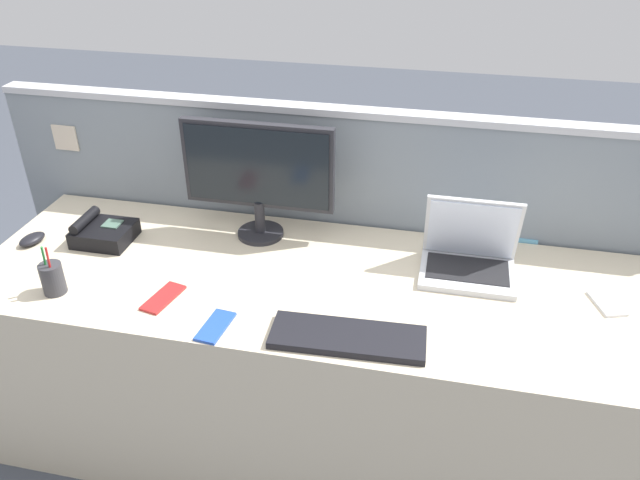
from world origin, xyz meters
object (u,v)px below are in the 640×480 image
pen_cup (53,278)px  cell_phone_white_slab (607,303)px  laptop (469,253)px  computer_mouse_right_hand (32,239)px  cell_phone_red_case (163,298)px  keyboard_main (348,337)px  cell_phone_blue_case (215,326)px  desktop_monitor (258,172)px  desk_phone (103,232)px

pen_cup → cell_phone_white_slab: (1.67, 0.29, -0.05)m
laptop → computer_mouse_right_hand: 1.51m
laptop → cell_phone_red_case: size_ratio=1.95×
keyboard_main → cell_phone_blue_case: keyboard_main is taller
laptop → cell_phone_blue_case: 0.84m
desktop_monitor → cell_phone_white_slab: (1.15, -0.18, -0.24)m
pen_cup → cell_phone_white_slab: bearing=10.0°
desktop_monitor → keyboard_main: size_ratio=1.22×
desktop_monitor → cell_phone_white_slab: size_ratio=4.18×
keyboard_main → laptop: bearing=50.5°
computer_mouse_right_hand → pen_cup: bearing=-29.9°
pen_cup → cell_phone_red_case: (0.34, 0.04, -0.05)m
desk_phone → cell_phone_blue_case: (0.56, -0.38, -0.03)m
computer_mouse_right_hand → cell_phone_red_case: computer_mouse_right_hand is taller
desktop_monitor → cell_phone_red_case: desktop_monitor is taller
desktop_monitor → laptop: bearing=-6.7°
computer_mouse_right_hand → cell_phone_white_slab: computer_mouse_right_hand is taller
laptop → cell_phone_white_slab: laptop is taller
desktop_monitor → pen_cup: 0.74m
desktop_monitor → pen_cup: desktop_monitor is taller
keyboard_main → cell_phone_red_case: keyboard_main is taller
laptop → computer_mouse_right_hand: size_ratio=3.02×
desk_phone → desktop_monitor: bearing=17.0°
cell_phone_blue_case → keyboard_main: bearing=10.0°
laptop → desk_phone: bearing=-176.5°
pen_cup → cell_phone_blue_case: 0.55m
desktop_monitor → cell_phone_red_case: bearing=-112.3°
laptop → desk_phone: laptop is taller
desk_phone → cell_phone_red_case: 0.45m
desktop_monitor → cell_phone_blue_case: size_ratio=3.62×
desktop_monitor → keyboard_main: bearing=-51.7°
pen_cup → cell_phone_blue_case: bearing=-6.3°
desk_phone → cell_phone_white_slab: desk_phone is taller
desktop_monitor → laptop: size_ratio=1.75×
cell_phone_red_case → pen_cup: bearing=-161.6°
pen_cup → cell_phone_red_case: 0.35m
keyboard_main → desktop_monitor: bearing=125.8°
cell_phone_blue_case → cell_phone_red_case: bearing=161.0°
desktop_monitor → computer_mouse_right_hand: (-0.77, -0.23, -0.23)m
keyboard_main → cell_phone_red_case: (-0.59, 0.07, -0.01)m
computer_mouse_right_hand → cell_phone_red_case: bearing=-4.4°
pen_cup → cell_phone_blue_case: size_ratio=1.20×
desk_phone → cell_phone_blue_case: desk_phone is taller
cell_phone_red_case → cell_phone_white_slab: size_ratio=1.22×
cell_phone_blue_case → cell_phone_red_case: 0.23m
desk_phone → computer_mouse_right_hand: desk_phone is taller
desk_phone → cell_phone_red_case: desk_phone is taller
desktop_monitor → cell_phone_blue_case: 0.59m
cell_phone_white_slab → desk_phone: bearing=160.8°
desktop_monitor → desk_phone: size_ratio=2.74×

